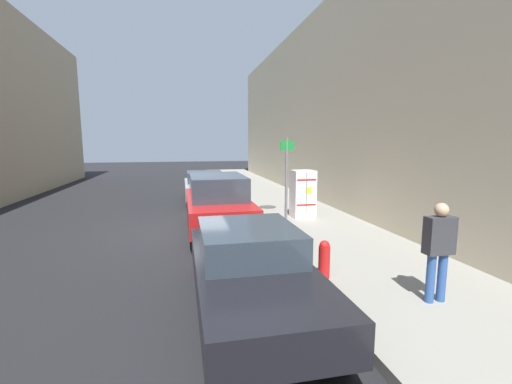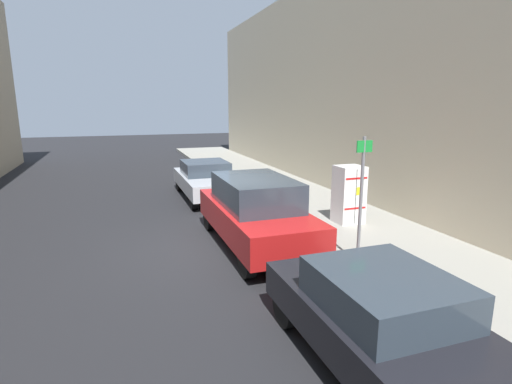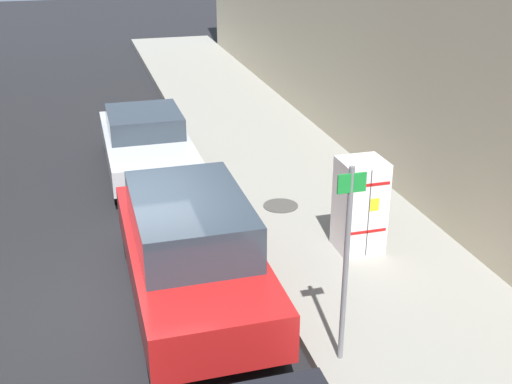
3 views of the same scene
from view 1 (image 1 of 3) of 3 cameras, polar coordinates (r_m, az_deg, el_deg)
The scene contains 12 objects.
ground_plane at distance 11.18m, azimuth -11.63°, elevation -6.28°, with size 80.00×80.00×0.00m, color black.
sidewalk_slab at distance 11.88m, azimuth 8.27°, elevation -4.88°, with size 3.64×44.00×0.18m, color gray.
building_facade_near at distance 13.06m, azimuth 21.75°, elevation 14.31°, with size 2.47×39.60×8.56m, color beige.
discarded_refrigerator at distance 12.02m, azimuth 7.80°, elevation -0.30°, with size 0.76×0.72×1.65m.
manhole_cover at distance 13.85m, azimuth 1.90°, elevation -2.51°, with size 0.70×0.70×0.02m, color #47443F.
street_sign_post at distance 8.89m, azimuth 5.08°, elevation 1.23°, with size 0.36×0.07×2.72m.
fire_hydrant at distance 6.83m, azimuth 11.30°, elevation -10.85°, with size 0.22×0.22×0.74m.
trash_bag at distance 13.00m, azimuth 8.23°, elevation -2.30°, with size 0.47×0.47×0.47m, color black.
pedestrian_walking_far at distance 6.31m, azimuth 28.16°, elevation -7.89°, with size 0.48×0.22×1.65m.
parked_sedan_silver at distance 16.53m, azimuth -8.48°, elevation 1.03°, with size 1.88×4.43×1.39m.
parked_suv_red at distance 10.81m, azimuth -6.46°, elevation -1.70°, with size 1.86×4.70×1.76m.
parked_sedan_dark at distance 5.79m, azimuth -0.96°, elevation -12.56°, with size 1.79×4.46×1.39m.
Camera 1 is at (0.05, 10.83, 2.78)m, focal length 24.00 mm.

